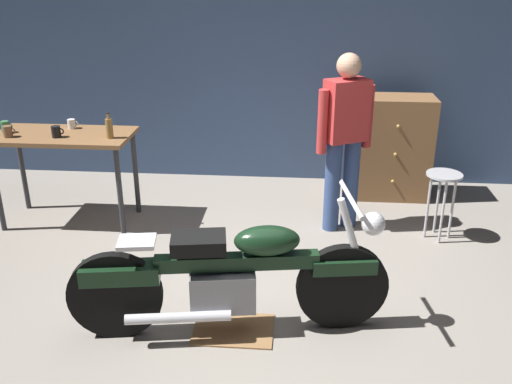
{
  "coord_description": "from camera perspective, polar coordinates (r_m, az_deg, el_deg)",
  "views": [
    {
      "loc": [
        0.31,
        -3.54,
        2.42
      ],
      "look_at": [
        -0.04,
        0.7,
        0.65
      ],
      "focal_mm": 39.46,
      "sensor_mm": 36.0,
      "label": 1
    }
  ],
  "objects": [
    {
      "name": "drip_tray",
      "position": [
        4.08,
        -2.3,
        -13.75
      ],
      "size": [
        0.56,
        0.4,
        0.01
      ],
      "primitive_type": "cube",
      "color": "olive",
      "rests_on": "ground_plane"
    },
    {
      "name": "mug_black_matte",
      "position": [
        5.5,
        -19.59,
        5.78
      ],
      "size": [
        0.12,
        0.08,
        0.11
      ],
      "color": "black",
      "rests_on": "workbench"
    },
    {
      "name": "mug_white_ceramic",
      "position": [
        5.75,
        -18.18,
        6.58
      ],
      "size": [
        0.11,
        0.07,
        0.09
      ],
      "color": "white",
      "rests_on": "workbench"
    },
    {
      "name": "bottle",
      "position": [
        5.32,
        -14.65,
        6.31
      ],
      "size": [
        0.06,
        0.06,
        0.24
      ],
      "color": "olive",
      "rests_on": "workbench"
    },
    {
      "name": "back_wall",
      "position": [
        6.41,
        1.99,
        14.76
      ],
      "size": [
        8.0,
        0.12,
        3.1
      ],
      "primitive_type": "cube",
      "color": "#384C70",
      "rests_on": "ground_plane"
    },
    {
      "name": "person_standing",
      "position": [
        5.23,
        8.97,
        5.68
      ],
      "size": [
        0.51,
        0.37,
        1.67
      ],
      "rotation": [
        0.0,
        0.0,
        3.64
      ],
      "color": "#33497B",
      "rests_on": "ground_plane"
    },
    {
      "name": "mug_green_speckled",
      "position": [
        5.82,
        -24.06,
        6.05
      ],
      "size": [
        0.11,
        0.07,
        0.11
      ],
      "color": "#3D7F4C",
      "rests_on": "workbench"
    },
    {
      "name": "shop_stool",
      "position": [
        5.36,
        18.4,
        0.37
      ],
      "size": [
        0.32,
        0.32,
        0.64
      ],
      "color": "#B2B2B7",
      "rests_on": "ground_plane"
    },
    {
      "name": "mug_brown_stoneware",
      "position": [
        5.67,
        -23.86,
        5.63
      ],
      "size": [
        0.12,
        0.08,
        0.11
      ],
      "color": "brown",
      "rests_on": "workbench"
    },
    {
      "name": "motorcycle",
      "position": [
        3.83,
        -2.41,
        -8.4
      ],
      "size": [
        2.18,
        0.7,
        1.0
      ],
      "rotation": [
        0.0,
        0.0,
        0.15
      ],
      "color": "black",
      "rests_on": "ground_plane"
    },
    {
      "name": "workbench",
      "position": [
        5.64,
        -18.9,
        4.52
      ],
      "size": [
        1.3,
        0.64,
        0.9
      ],
      "color": "brown",
      "rests_on": "ground_plane"
    },
    {
      "name": "ground_plane",
      "position": [
        4.3,
        -0.24,
        -11.66
      ],
      "size": [
        12.0,
        12.0,
        0.0
      ],
      "primitive_type": "plane",
      "color": "gray"
    },
    {
      "name": "wooden_dresser",
      "position": [
        6.21,
        13.66,
        4.4
      ],
      "size": [
        0.8,
        0.47,
        1.1
      ],
      "color": "brown",
      "rests_on": "ground_plane"
    }
  ]
}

